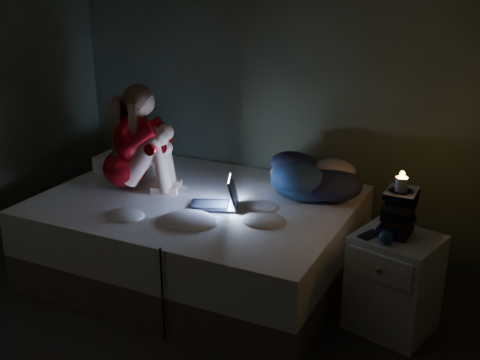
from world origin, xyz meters
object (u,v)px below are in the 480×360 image
Objects in this scene: woman at (124,138)px; nightstand at (394,283)px; bed at (198,236)px; candle at (401,186)px; laptop at (213,192)px; phone at (372,238)px.

woman is 2.05m from nightstand.
bed is at bearing -13.44° from woman.
nightstand is 7.64× the size of candle.
laptop is 0.51× the size of nightstand.
nightstand is at bearing -53.93° from candle.
bed is 1.40m from nightstand.
woman is at bearing 179.58° from candle.
laptop is (0.18, -0.09, 0.40)m from bed.
phone is (1.27, -0.20, 0.33)m from bed.
bed is 3.41× the size of nightstand.
woman is 0.77m from laptop.
nightstand is 0.61m from candle.
candle reaches higher than laptop.
nightstand is (1.22, -0.00, -0.38)m from laptop.
laptop is 2.23× the size of phone.
bed is at bearing 179.55° from phone.
candle is at bearing -2.99° from bed.
candle is (-0.02, 0.02, 0.61)m from nightstand.
woman is at bearing 154.79° from laptop.
phone reaches higher than nightstand.
laptop is (0.72, -0.03, -0.27)m from woman.
woman reaches higher than phone.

